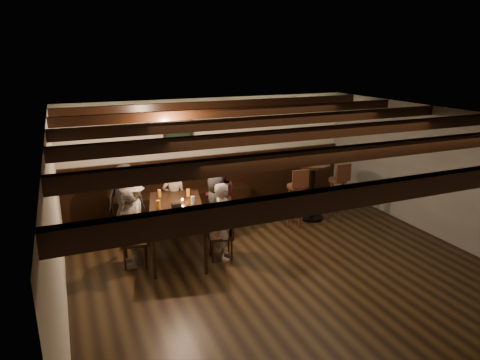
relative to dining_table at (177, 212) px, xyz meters
name	(u,v)px	position (x,y,z in m)	size (l,w,h in m)	color
room	(221,173)	(1.11, 0.79, 0.38)	(7.00, 7.00, 7.00)	black
dining_table	(177,212)	(0.00, 0.00, 0.00)	(1.32, 2.17, 0.76)	black
chair_left_near	(136,227)	(-0.61, 0.59, -0.41)	(0.51, 0.51, 0.94)	black
chair_left_far	(134,250)	(-0.80, -0.29, -0.43)	(0.47, 0.47, 0.87)	black
chair_right_near	(215,223)	(0.80, 0.29, -0.44)	(0.46, 0.46, 0.85)	black
chair_right_far	(222,243)	(0.61, -0.59, -0.44)	(0.46, 0.46, 0.85)	black
person_bench_left	(126,199)	(-0.69, 1.07, -0.01)	(0.67, 0.44, 1.37)	#28282A
person_bench_centre	(174,197)	(0.22, 1.03, -0.08)	(0.45, 0.30, 1.24)	gray
person_bench_right	(221,197)	(1.07, 0.69, -0.07)	(0.61, 0.47, 1.25)	maroon
person_left_near	(133,212)	(-0.64, 0.60, -0.11)	(0.76, 0.44, 1.17)	#9E9585
person_left_far	(130,229)	(-0.83, -0.28, -0.06)	(0.75, 0.31, 1.27)	gray
person_right_near	(216,206)	(0.83, 0.28, -0.09)	(0.60, 0.39, 1.22)	black
person_right_far	(224,221)	(0.64, -0.60, -0.04)	(0.48, 0.31, 1.32)	gray
pint_a	(159,193)	(-0.13, 0.74, 0.13)	(0.07, 0.07, 0.14)	#BF7219
pint_b	(188,192)	(0.38, 0.58, 0.13)	(0.07, 0.07, 0.14)	#BF7219
pint_c	(158,204)	(-0.27, 0.16, 0.13)	(0.07, 0.07, 0.14)	#BF7219
pint_d	(193,200)	(0.34, 0.13, 0.13)	(0.07, 0.07, 0.14)	silver
pint_e	(164,215)	(-0.31, -0.39, 0.13)	(0.07, 0.07, 0.14)	#BF7219
pint_f	(190,216)	(0.08, -0.58, 0.13)	(0.07, 0.07, 0.14)	silver
pint_g	(182,222)	(-0.12, -0.79, 0.13)	(0.07, 0.07, 0.14)	#BF7219
plate_near	(169,225)	(-0.29, -0.65, 0.07)	(0.24, 0.24, 0.01)	white
plate_far	(188,214)	(0.11, -0.33, 0.07)	(0.24, 0.24, 0.01)	white
condiment_caddy	(176,207)	(-0.01, -0.05, 0.12)	(0.15, 0.10, 0.12)	black
candle	(182,201)	(0.18, 0.27, 0.09)	(0.05, 0.05, 0.05)	beige
high_top_table	(313,183)	(2.95, 0.35, 0.08)	(0.67, 0.67, 1.18)	black
bar_stool_left	(296,205)	(2.45, 0.14, -0.25)	(0.38, 0.40, 1.20)	#3D1F13
bar_stool_right	(337,197)	(3.45, 0.19, -0.25)	(0.38, 0.38, 1.20)	#3D1F13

